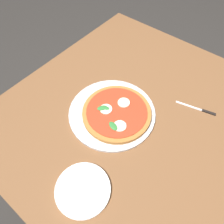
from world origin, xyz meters
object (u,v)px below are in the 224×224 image
knife (201,110)px  dining_table (131,123)px  serving_tray (112,113)px  pizza (117,113)px  plate_white (83,190)px

knife → dining_table: bearing=128.4°
serving_tray → pizza: bearing=-82.7°
dining_table → knife: knife is taller
pizza → plate_white: pizza is taller
plate_white → serving_tray: bearing=21.6°
serving_tray → plate_white: size_ratio=1.94×
pizza → knife: pizza is taller
knife → plate_white: bearing=163.8°
pizza → serving_tray: bearing=97.3°
pizza → plate_white: size_ratio=1.52×
serving_tray → dining_table: bearing=-39.1°
serving_tray → plate_white: plate_white is taller
dining_table → pizza: size_ratio=3.96×
dining_table → plate_white: 0.40m
serving_tray → pizza: pizza is taller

